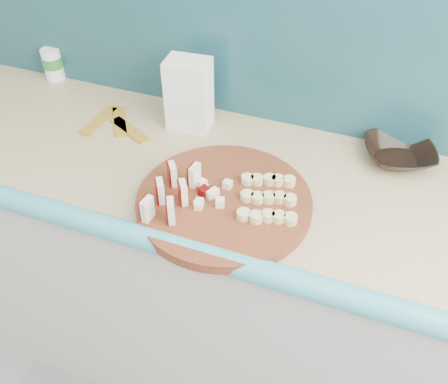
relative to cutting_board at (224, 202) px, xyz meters
name	(u,v)px	position (x,y,z in m)	size (l,w,h in m)	color
kitchen_counter	(178,262)	(-0.22, 0.13, -0.47)	(2.20, 0.63, 0.91)	beige
backsplash	(205,30)	(-0.22, 0.42, 0.24)	(2.20, 0.02, 0.50)	teal
cutting_board	(224,202)	(0.00, 0.00, 0.00)	(0.44, 0.44, 0.03)	#4B2010
apple_wedges	(171,192)	(-0.12, -0.05, 0.04)	(0.08, 0.19, 0.06)	beige
apple_chunks	(213,194)	(-0.03, -0.01, 0.02)	(0.07, 0.08, 0.02)	#FCF6CA
banana_slices	(268,198)	(0.10, 0.03, 0.02)	(0.17, 0.19, 0.02)	#D5C982
brown_bowl	(399,153)	(0.38, 0.34, 0.01)	(0.19, 0.19, 0.05)	black
flour_bag	(189,94)	(-0.22, 0.30, 0.09)	(0.12, 0.09, 0.21)	white
canister	(53,64)	(-0.76, 0.39, 0.04)	(0.07, 0.07, 0.11)	white
banana_peel	(116,124)	(-0.43, 0.22, -0.01)	(0.21, 0.18, 0.01)	gold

